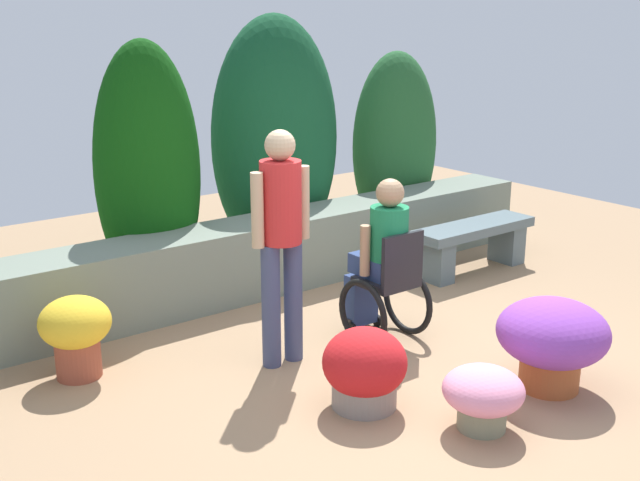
{
  "coord_description": "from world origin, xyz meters",
  "views": [
    {
      "loc": [
        -3.67,
        -3.85,
        2.56
      ],
      "look_at": [
        -0.13,
        0.79,
        0.85
      ],
      "focal_mm": 44.27,
      "sensor_mm": 36.0,
      "label": 1
    }
  ],
  "objects_px": {
    "person_standing_companion": "(281,232)",
    "flower_pot_terracotta_by_wall": "(365,369)",
    "flower_pot_purple_near": "(483,395)",
    "flower_pot_red_accent": "(76,331)",
    "flower_pot_small_foreground": "(552,338)",
    "person_in_wheelchair": "(383,266)",
    "stone_bench": "(473,240)"
  },
  "relations": [
    {
      "from": "person_standing_companion",
      "to": "flower_pot_terracotta_by_wall",
      "type": "bearing_deg",
      "value": -82.53
    },
    {
      "from": "person_standing_companion",
      "to": "flower_pot_purple_near",
      "type": "distance_m",
      "value": 1.82
    },
    {
      "from": "flower_pot_red_accent",
      "to": "person_standing_companion",
      "type": "bearing_deg",
      "value": -27.95
    },
    {
      "from": "flower_pot_small_foreground",
      "to": "flower_pot_red_accent",
      "type": "bearing_deg",
      "value": 139.53
    },
    {
      "from": "person_standing_companion",
      "to": "flower_pot_terracotta_by_wall",
      "type": "distance_m",
      "value": 1.17
    },
    {
      "from": "person_in_wheelchair",
      "to": "flower_pot_small_foreground",
      "type": "xyz_separation_m",
      "value": [
        0.36,
        -1.36,
        -0.25
      ]
    },
    {
      "from": "person_standing_companion",
      "to": "flower_pot_small_foreground",
      "type": "distance_m",
      "value": 2.04
    },
    {
      "from": "flower_pot_red_accent",
      "to": "flower_pot_small_foreground",
      "type": "relative_size",
      "value": 0.78
    },
    {
      "from": "person_standing_companion",
      "to": "stone_bench",
      "type": "bearing_deg",
      "value": 17.42
    },
    {
      "from": "flower_pot_terracotta_by_wall",
      "to": "flower_pot_red_accent",
      "type": "distance_m",
      "value": 2.1
    },
    {
      "from": "flower_pot_purple_near",
      "to": "stone_bench",
      "type": "bearing_deg",
      "value": 43.23
    },
    {
      "from": "flower_pot_purple_near",
      "to": "flower_pot_red_accent",
      "type": "distance_m",
      "value": 2.88
    },
    {
      "from": "person_in_wheelchair",
      "to": "flower_pot_terracotta_by_wall",
      "type": "relative_size",
      "value": 2.34
    },
    {
      "from": "flower_pot_terracotta_by_wall",
      "to": "flower_pot_red_accent",
      "type": "relative_size",
      "value": 0.94
    },
    {
      "from": "stone_bench",
      "to": "person_standing_companion",
      "type": "relative_size",
      "value": 0.8
    },
    {
      "from": "stone_bench",
      "to": "flower_pot_terracotta_by_wall",
      "type": "height_order",
      "value": "flower_pot_terracotta_by_wall"
    },
    {
      "from": "flower_pot_purple_near",
      "to": "flower_pot_small_foreground",
      "type": "height_order",
      "value": "flower_pot_small_foreground"
    },
    {
      "from": "flower_pot_terracotta_by_wall",
      "to": "flower_pot_small_foreground",
      "type": "height_order",
      "value": "flower_pot_small_foreground"
    },
    {
      "from": "person_in_wheelchair",
      "to": "flower_pot_red_accent",
      "type": "height_order",
      "value": "person_in_wheelchair"
    },
    {
      "from": "stone_bench",
      "to": "flower_pot_terracotta_by_wall",
      "type": "xyz_separation_m",
      "value": [
        -2.73,
        -1.51,
        -0.06
      ]
    },
    {
      "from": "stone_bench",
      "to": "person_standing_companion",
      "type": "distance_m",
      "value": 2.92
    },
    {
      "from": "stone_bench",
      "to": "flower_pot_red_accent",
      "type": "height_order",
      "value": "flower_pot_red_accent"
    },
    {
      "from": "stone_bench",
      "to": "flower_pot_red_accent",
      "type": "distance_m",
      "value": 4.09
    },
    {
      "from": "stone_bench",
      "to": "flower_pot_small_foreground",
      "type": "height_order",
      "value": "flower_pot_small_foreground"
    },
    {
      "from": "person_standing_companion",
      "to": "person_in_wheelchair",
      "type": "bearing_deg",
      "value": -2.97
    },
    {
      "from": "flower_pot_red_accent",
      "to": "stone_bench",
      "type": "bearing_deg",
      "value": -1.2
    },
    {
      "from": "stone_bench",
      "to": "flower_pot_purple_near",
      "type": "relative_size",
      "value": 2.72
    },
    {
      "from": "flower_pot_red_accent",
      "to": "flower_pot_small_foreground",
      "type": "bearing_deg",
      "value": -40.47
    },
    {
      "from": "stone_bench",
      "to": "person_standing_companion",
      "type": "height_order",
      "value": "person_standing_companion"
    },
    {
      "from": "person_standing_companion",
      "to": "flower_pot_red_accent",
      "type": "bearing_deg",
      "value": 157.0
    },
    {
      "from": "flower_pot_red_accent",
      "to": "flower_pot_terracotta_by_wall",
      "type": "bearing_deg",
      "value": -49.67
    },
    {
      "from": "person_in_wheelchair",
      "to": "flower_pot_purple_near",
      "type": "bearing_deg",
      "value": -101.74
    }
  ]
}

